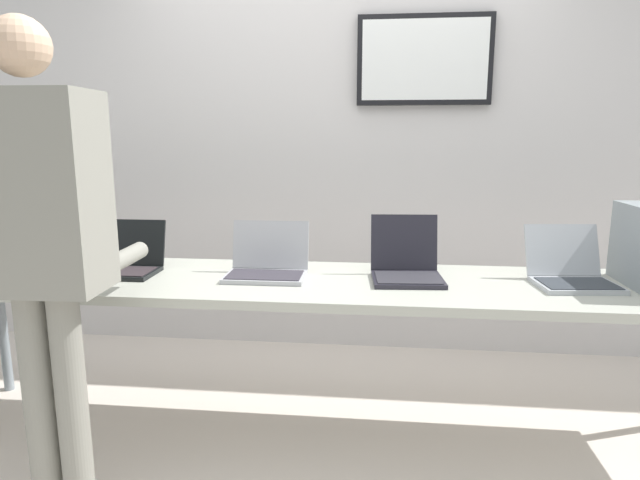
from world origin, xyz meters
name	(u,v)px	position (x,y,z in m)	size (l,w,h in m)	color
ground	(313,435)	(0.00, 0.00, -0.02)	(8.00, 8.00, 0.04)	beige
back_wall	(336,154)	(0.01, 1.13, 1.28)	(8.00, 0.11, 2.52)	silver
workbench	(313,289)	(0.00, 0.00, 0.71)	(3.68, 0.70, 0.75)	#AAAC9E
laptop_station_1	(122,261)	(-0.92, 0.04, 0.81)	(0.36, 0.29, 0.24)	black
laptop_station_2	(267,264)	(-0.22, 0.04, 0.81)	(0.36, 0.29, 0.24)	#B0B0B6
laptop_station_3	(406,265)	(0.42, 0.07, 0.82)	(0.33, 0.34, 0.28)	#23222B
laptop_station_4	(571,271)	(1.13, 0.05, 0.81)	(0.36, 0.36, 0.24)	#ACB1B7
person	(40,228)	(-0.88, -0.62, 1.08)	(0.45, 0.59, 1.77)	gray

